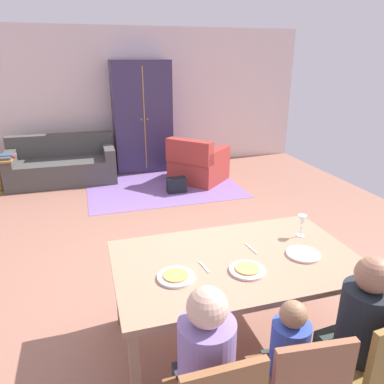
{
  "coord_description": "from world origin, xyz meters",
  "views": [
    {
      "loc": [
        -1.0,
        -3.3,
        2.15
      ],
      "look_at": [
        -0.01,
        0.04,
        0.85
      ],
      "focal_mm": 34.04,
      "sensor_mm": 36.0,
      "label": 1
    }
  ],
  "objects_px": {
    "couch": "(62,165)",
    "book_lower": "(8,157)",
    "person_man": "(204,378)",
    "handbag": "(177,185)",
    "wine_glass": "(302,221)",
    "dining_chair_woman": "(377,364)",
    "dining_table": "(236,266)",
    "plate_near_child": "(247,270)",
    "plate_near_woman": "(303,254)",
    "plate_near_man": "(176,277)",
    "book_upper": "(6,155)",
    "person_child": "(284,369)",
    "person_woman": "(355,340)",
    "armchair": "(197,164)",
    "armoire": "(142,117)"
  },
  "relations": [
    {
      "from": "plate_near_man",
      "to": "armoire",
      "type": "bearing_deg",
      "value": 83.14
    },
    {
      "from": "plate_near_child",
      "to": "wine_glass",
      "type": "height_order",
      "value": "wine_glass"
    },
    {
      "from": "plate_near_man",
      "to": "handbag",
      "type": "bearing_deg",
      "value": 75.8
    },
    {
      "from": "armchair",
      "to": "person_man",
      "type": "bearing_deg",
      "value": -106.96
    },
    {
      "from": "dining_chair_woman",
      "to": "couch",
      "type": "distance_m",
      "value": 5.84
    },
    {
      "from": "dining_table",
      "to": "couch",
      "type": "relative_size",
      "value": 0.96
    },
    {
      "from": "couch",
      "to": "book_lower",
      "type": "distance_m",
      "value": 0.9
    },
    {
      "from": "plate_near_man",
      "to": "person_child",
      "type": "distance_m",
      "value": 0.85
    },
    {
      "from": "plate_near_woman",
      "to": "handbag",
      "type": "bearing_deg",
      "value": 91.29
    },
    {
      "from": "dining_table",
      "to": "couch",
      "type": "xyz_separation_m",
      "value": [
        -1.43,
        4.61,
        -0.39
      ]
    },
    {
      "from": "couch",
      "to": "book_lower",
      "type": "xyz_separation_m",
      "value": [
        -0.81,
        -0.26,
        0.29
      ]
    },
    {
      "from": "dining_chair_woman",
      "to": "person_child",
      "type": "bearing_deg",
      "value": 161.09
    },
    {
      "from": "plate_near_man",
      "to": "person_man",
      "type": "distance_m",
      "value": 0.66
    },
    {
      "from": "person_man",
      "to": "handbag",
      "type": "xyz_separation_m",
      "value": [
        0.9,
        4.17,
        -0.38
      ]
    },
    {
      "from": "person_child",
      "to": "person_woman",
      "type": "xyz_separation_m",
      "value": [
        0.49,
        0.01,
        0.08
      ]
    },
    {
      "from": "plate_near_woman",
      "to": "wine_glass",
      "type": "height_order",
      "value": "wine_glass"
    },
    {
      "from": "dining_chair_woman",
      "to": "person_woman",
      "type": "relative_size",
      "value": 0.78
    },
    {
      "from": "person_woman",
      "to": "book_upper",
      "type": "bearing_deg",
      "value": 118.59
    },
    {
      "from": "plate_near_child",
      "to": "plate_near_woman",
      "type": "xyz_separation_m",
      "value": [
        0.49,
        0.08,
        0.0
      ]
    },
    {
      "from": "handbag",
      "to": "armoire",
      "type": "bearing_deg",
      "value": 100.83
    },
    {
      "from": "plate_near_man",
      "to": "dining_table",
      "type": "bearing_deg",
      "value": 13.71
    },
    {
      "from": "dining_chair_woman",
      "to": "wine_glass",
      "type": "bearing_deg",
      "value": 82.34
    },
    {
      "from": "wine_glass",
      "to": "armchair",
      "type": "xyz_separation_m",
      "value": [
        0.28,
        3.73,
        -0.57
      ]
    },
    {
      "from": "wine_glass",
      "to": "dining_chair_woman",
      "type": "bearing_deg",
      "value": -97.66
    },
    {
      "from": "plate_near_child",
      "to": "person_child",
      "type": "relative_size",
      "value": 0.27
    },
    {
      "from": "armchair",
      "to": "book_lower",
      "type": "distance_m",
      "value": 3.2
    },
    {
      "from": "dining_table",
      "to": "plate_near_man",
      "type": "relative_size",
      "value": 7.15
    },
    {
      "from": "wine_glass",
      "to": "handbag",
      "type": "bearing_deg",
      "value": 94.06
    },
    {
      "from": "couch",
      "to": "person_man",
      "type": "bearing_deg",
      "value": -80.06
    },
    {
      "from": "plate_near_woman",
      "to": "armoire",
      "type": "bearing_deg",
      "value": 94.19
    },
    {
      "from": "book_lower",
      "to": "plate_near_woman",
      "type": "bearing_deg",
      "value": -58.49
    },
    {
      "from": "dining_table",
      "to": "handbag",
      "type": "height_order",
      "value": "dining_table"
    },
    {
      "from": "dining_table",
      "to": "wine_glass",
      "type": "xyz_separation_m",
      "value": [
        0.64,
        0.18,
        0.2
      ]
    },
    {
      "from": "plate_near_child",
      "to": "handbag",
      "type": "xyz_separation_m",
      "value": [
        0.41,
        3.63,
        -0.64
      ]
    },
    {
      "from": "plate_near_man",
      "to": "book_upper",
      "type": "bearing_deg",
      "value": 111.73
    },
    {
      "from": "wine_glass",
      "to": "armchair",
      "type": "height_order",
      "value": "wine_glass"
    },
    {
      "from": "plate_near_child",
      "to": "armchair",
      "type": "distance_m",
      "value": 4.22
    },
    {
      "from": "plate_near_woman",
      "to": "person_man",
      "type": "distance_m",
      "value": 1.19
    },
    {
      "from": "dining_chair_woman",
      "to": "armoire",
      "type": "relative_size",
      "value": 0.41
    },
    {
      "from": "plate_near_man",
      "to": "armchair",
      "type": "relative_size",
      "value": 0.21
    },
    {
      "from": "person_child",
      "to": "book_lower",
      "type": "xyz_separation_m",
      "value": [
        -2.24,
        5.08,
        0.16
      ]
    },
    {
      "from": "person_woman",
      "to": "couch",
      "type": "xyz_separation_m",
      "value": [
        -1.92,
        5.33,
        -0.21
      ]
    },
    {
      "from": "plate_near_woman",
      "to": "handbag",
      "type": "distance_m",
      "value": 3.61
    },
    {
      "from": "book_lower",
      "to": "plate_near_man",
      "type": "bearing_deg",
      "value": -68.69
    },
    {
      "from": "plate_near_woman",
      "to": "person_man",
      "type": "relative_size",
      "value": 0.23
    },
    {
      "from": "plate_near_child",
      "to": "handbag",
      "type": "relative_size",
      "value": 0.78
    },
    {
      "from": "book_lower",
      "to": "book_upper",
      "type": "distance_m",
      "value": 0.05
    },
    {
      "from": "couch",
      "to": "book_upper",
      "type": "height_order",
      "value": "couch"
    },
    {
      "from": "plate_near_child",
      "to": "dining_chair_woman",
      "type": "height_order",
      "value": "dining_chair_woman"
    },
    {
      "from": "wine_glass",
      "to": "book_upper",
      "type": "distance_m",
      "value": 5.07
    }
  ]
}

